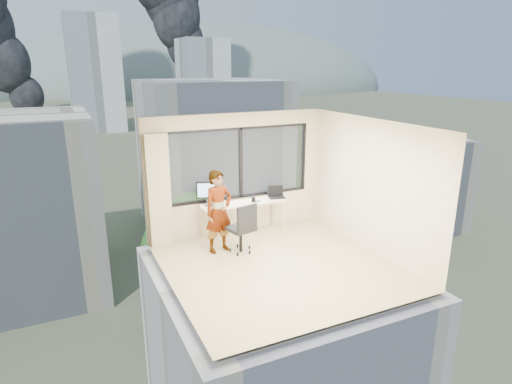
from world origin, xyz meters
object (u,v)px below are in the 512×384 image
chair (241,227)px  person (219,212)px  desk (243,219)px  game_console (215,201)px  handbag (272,191)px  monitor (209,193)px  laptop (277,193)px

chair → person: 0.53m
desk → game_console: size_ratio=6.48×
person → handbag: size_ratio=6.78×
desk → person: person is taller
person → handbag: person is taller
chair → monitor: bearing=96.9°
monitor → laptop: size_ratio=1.39×
desk → monitor: (-0.72, 0.10, 0.63)m
chair → desk: bearing=50.2°
chair → handbag: size_ratio=4.30×
desk → game_console: bearing=157.6°
chair → person: size_ratio=0.63×
laptop → handbag: 0.23m
person → handbag: (1.56, 0.76, 0.02)m
handbag → monitor: bearing=-157.0°
game_console → laptop: laptop is taller
person → laptop: person is taller
desk → monitor: 0.96m
person → monitor: 0.69m
desk → handbag: handbag is taller
game_console → laptop: 1.38m
game_console → laptop: (1.35, -0.26, 0.08)m
person → monitor: person is taller
chair → laptop: (1.19, 0.76, 0.34)m
game_console → handbag: bearing=-17.6°
chair → handbag: (1.19, 0.99, 0.32)m
game_console → person: bearing=-120.9°
chair → game_console: size_ratio=3.75×
desk → person: bearing=-143.6°
game_console → laptop: size_ratio=0.75×
desk → handbag: (0.80, 0.20, 0.47)m
laptop → handbag: bearing=103.7°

